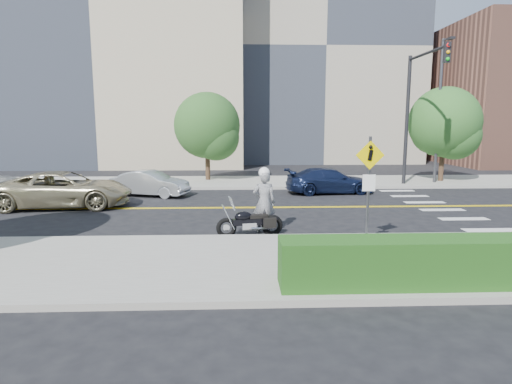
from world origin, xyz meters
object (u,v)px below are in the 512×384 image
object	(u,v)px
motorcycle	(250,216)
parked_car_silver	(150,183)
suv	(65,189)
parked_car_blue	(329,181)
pedestrian_sign	(369,181)
motorcyclist	(264,200)

from	to	relation	value
motorcycle	parked_car_silver	size ratio (longest dim) A/B	0.54
suv	parked_car_silver	bearing A→B (deg)	-52.03
parked_car_blue	pedestrian_sign	bearing A→B (deg)	168.00
motorcycle	suv	xyz separation A→B (m)	(-7.70, 4.98, 0.13)
motorcycle	motorcyclist	bearing A→B (deg)	27.82
motorcyclist	suv	distance (m)	9.38
parked_car_blue	motorcyclist	bearing A→B (deg)	148.37
motorcycle	suv	size ratio (longest dim) A/B	0.38
suv	parked_car_silver	size ratio (longest dim) A/B	1.44
pedestrian_sign	suv	distance (m)	12.85
suv	parked_car_silver	world-z (taller)	suv
pedestrian_sign	parked_car_silver	world-z (taller)	pedestrian_sign
pedestrian_sign	motorcyclist	bearing A→B (deg)	142.19
parked_car_silver	motorcycle	bearing A→B (deg)	-131.09
motorcyclist	parked_car_blue	bearing A→B (deg)	-113.90
motorcycle	parked_car_blue	size ratio (longest dim) A/B	0.46
motorcycle	suv	bearing A→B (deg)	136.92
pedestrian_sign	motorcycle	world-z (taller)	pedestrian_sign
pedestrian_sign	motorcyclist	world-z (taller)	pedestrian_sign
motorcyclist	parked_car_silver	xyz separation A→B (m)	(-5.14, 7.34, -0.44)
pedestrian_sign	parked_car_blue	world-z (taller)	pedestrian_sign
pedestrian_sign	motorcycle	xyz separation A→B (m)	(-3.18, 1.75, -1.34)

